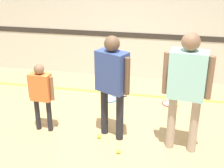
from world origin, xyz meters
TOP-DOWN VIEW (x-y plane):
  - ground_plane at (0.00, 0.00)m, footprint 16.00×16.00m
  - wall_back at (0.00, 2.53)m, footprint 16.00×0.07m
  - floor_stripe at (0.00, 1.55)m, footprint 14.40×0.10m
  - person_instructor at (0.09, -0.08)m, footprint 0.58×0.43m
  - person_student_left at (-1.06, -0.13)m, footprint 0.44×0.19m
  - person_student_right at (1.19, -0.23)m, footprint 0.68×0.34m
  - racket_spare_on_floor at (0.98, 1.24)m, footprint 0.37×0.55m
  - racket_second_spare at (-0.20, 1.23)m, footprint 0.52×0.43m
  - tennis_ball_near_instructor at (0.29, -0.54)m, footprint 0.07×0.07m
  - tennis_ball_by_spare_racket at (1.11, 1.18)m, footprint 0.07×0.07m
  - tennis_ball_stray_left at (-0.10, -0.20)m, footprint 0.07×0.07m
  - tennis_ball_stray_right at (1.08, 0.47)m, footprint 0.07×0.07m

SIDE VIEW (x-z plane):
  - ground_plane at x=0.00m, z-range 0.00..0.00m
  - floor_stripe at x=0.00m, z-range 0.00..0.01m
  - racket_spare_on_floor at x=0.98m, z-range -0.01..0.03m
  - racket_second_spare at x=-0.20m, z-range -0.01..0.03m
  - tennis_ball_near_instructor at x=0.29m, z-range 0.00..0.07m
  - tennis_ball_by_spare_racket at x=1.11m, z-range 0.00..0.07m
  - tennis_ball_stray_left at x=-0.10m, z-range 0.00..0.07m
  - tennis_ball_stray_right at x=1.08m, z-range 0.00..0.07m
  - person_student_left at x=-1.06m, z-range 0.14..1.31m
  - person_instructor at x=0.09m, z-range 0.20..1.86m
  - person_student_right at x=1.19m, z-range 0.21..2.02m
  - wall_back at x=0.00m, z-range 0.00..3.20m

